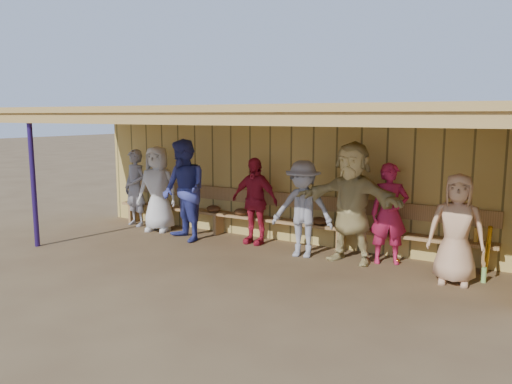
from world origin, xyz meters
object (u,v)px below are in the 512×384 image
(player_b, at_px, (158,189))
(player_d, at_px, (254,201))
(player_e, at_px, (303,209))
(player_f, at_px, (351,202))
(player_c, at_px, (184,190))
(bench, at_px, (277,214))
(player_a, at_px, (135,188))
(player_g, at_px, (389,214))
(player_h, at_px, (456,229))

(player_b, distance_m, player_d, 2.23)
(player_d, bearing_deg, player_b, -176.38)
(player_e, height_order, player_f, player_f)
(player_c, height_order, player_e, player_c)
(player_d, xyz_separation_m, bench, (0.31, 0.31, -0.27))
(player_a, xyz_separation_m, player_c, (1.73, -0.50, 0.14))
(player_g, height_order, bench, player_g)
(player_h, distance_m, bench, 3.38)
(player_h, height_order, bench, player_h)
(player_a, distance_m, bench, 3.31)
(player_e, bearing_deg, player_c, 174.82)
(bench, bearing_deg, player_d, -135.17)
(player_a, relative_size, player_c, 0.85)
(player_c, height_order, player_f, player_f)
(player_h, bearing_deg, player_c, 172.91)
(player_d, height_order, player_e, player_e)
(player_d, height_order, bench, player_d)
(player_b, height_order, player_f, player_f)
(player_a, bearing_deg, player_e, 5.31)
(player_e, bearing_deg, bench, 133.44)
(player_e, distance_m, player_f, 0.83)
(player_c, xyz_separation_m, player_d, (1.25, 0.50, -0.16))
(player_b, bearing_deg, player_f, -16.46)
(player_g, distance_m, player_h, 1.19)
(player_b, distance_m, bench, 2.59)
(player_h, bearing_deg, player_f, 164.14)
(player_d, relative_size, player_e, 0.99)
(player_b, xyz_separation_m, player_f, (4.18, -0.11, 0.11))
(player_a, bearing_deg, player_h, 5.86)
(player_b, xyz_separation_m, player_g, (4.73, 0.13, -0.06))
(player_f, distance_m, bench, 1.79)
(player_c, bearing_deg, player_b, -176.89)
(player_c, relative_size, bench, 0.25)
(player_f, xyz_separation_m, bench, (-1.65, 0.54, -0.45))
(player_c, height_order, bench, player_c)
(player_g, xyz_separation_m, player_h, (1.09, -0.49, -0.03))
(player_c, bearing_deg, player_g, 31.21)
(player_a, distance_m, player_d, 2.97)
(player_f, xyz_separation_m, player_h, (1.64, -0.25, -0.20))
(player_a, xyz_separation_m, player_g, (5.48, 0.00, -0.01))
(player_g, bearing_deg, player_e, 170.36)
(player_e, bearing_deg, player_d, 154.47)
(bench, bearing_deg, player_c, -152.70)
(player_b, distance_m, player_f, 4.18)
(player_d, bearing_deg, player_a, -179.69)
(player_f, bearing_deg, player_b, -176.80)
(player_a, bearing_deg, player_g, 10.09)
(player_b, distance_m, player_h, 5.83)
(player_d, height_order, player_g, player_g)
(player_e, bearing_deg, player_f, -1.23)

